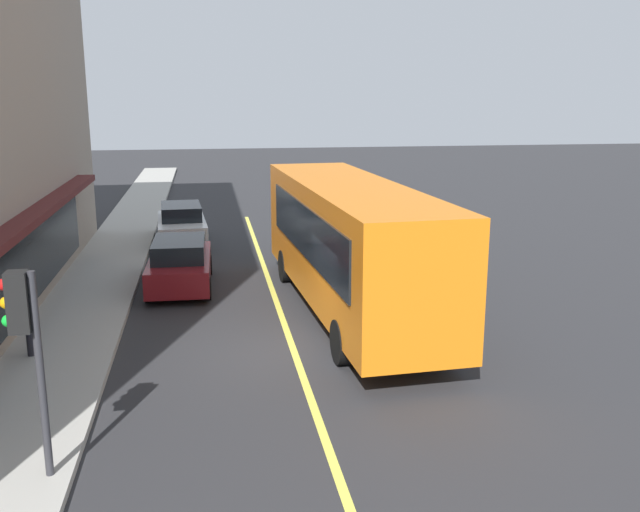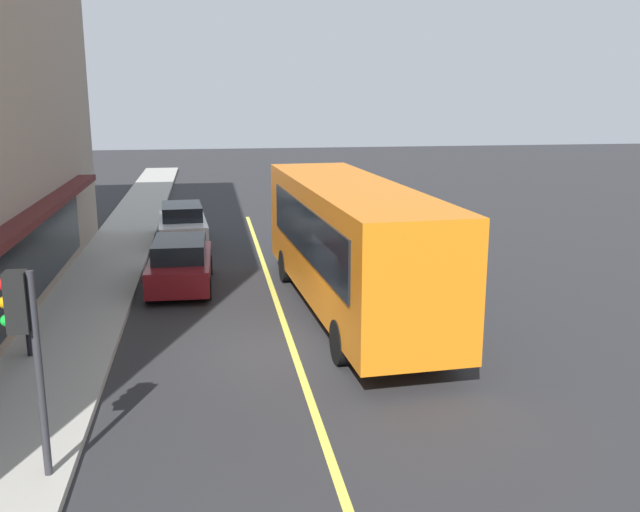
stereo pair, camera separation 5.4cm
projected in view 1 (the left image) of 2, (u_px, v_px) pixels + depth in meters
ground at (294, 351)px, 16.15m from camera, size 120.00×120.00×0.00m
sidewalk at (56, 361)px, 15.31m from camera, size 80.00×2.41×0.15m
lane_centre_stripe at (294, 350)px, 16.15m from camera, size 36.00×0.16×0.01m
bus at (349, 240)px, 18.55m from camera, size 11.26×3.17×3.50m
traffic_light at (24, 326)px, 10.07m from camera, size 0.30×0.52×3.20m
car_white at (182, 224)px, 27.53m from camera, size 4.40×2.06×1.52m
car_maroon at (180, 264)px, 21.20m from camera, size 4.34×1.93×1.52m
pedestrian_near_storefront at (27, 309)px, 15.21m from camera, size 0.34×0.34×1.78m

